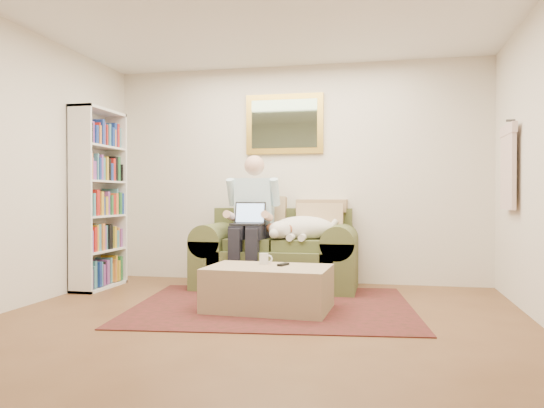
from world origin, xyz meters
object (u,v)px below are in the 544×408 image
(laptop, at_px, (249,219))
(ottoman, at_px, (268,288))
(sofa, at_px, (277,260))
(sleeping_dog, at_px, (304,228))
(bookshelf, at_px, (99,199))
(coffee_mug, at_px, (264,259))
(seated_man, at_px, (250,222))

(laptop, distance_m, ottoman, 1.20)
(sofa, distance_m, sleeping_dog, 0.50)
(sleeping_dog, height_order, ottoman, sleeping_dog)
(laptop, relative_size, bookshelf, 0.17)
(coffee_mug, height_order, bookshelf, bookshelf)
(laptop, distance_m, sleeping_dog, 0.61)
(seated_man, relative_size, bookshelf, 0.75)
(seated_man, height_order, ottoman, seated_man)
(laptop, bearing_deg, sleeping_dog, 13.64)
(laptop, relative_size, sleeping_dog, 0.47)
(coffee_mug, bearing_deg, bookshelf, 163.40)
(sofa, height_order, ottoman, sofa)
(sofa, height_order, coffee_mug, sofa)
(sofa, bearing_deg, ottoman, -82.30)
(ottoman, bearing_deg, coffee_mug, 115.90)
(sleeping_dog, bearing_deg, sofa, 164.26)
(sofa, bearing_deg, seated_man, -148.55)
(seated_man, xyz_separation_m, sleeping_dog, (0.58, 0.07, -0.07))
(sleeping_dog, bearing_deg, ottoman, -98.21)
(sofa, xyz_separation_m, ottoman, (0.16, -1.19, -0.11))
(sofa, relative_size, sleeping_dog, 2.43)
(sofa, xyz_separation_m, bookshelf, (-1.96, -0.42, 0.69))
(seated_man, distance_m, ottoman, 1.24)
(sleeping_dog, xyz_separation_m, coffee_mug, (-0.24, -0.93, -0.23))
(coffee_mug, distance_m, bookshelf, 2.20)
(ottoman, xyz_separation_m, coffee_mug, (-0.08, 0.16, 0.25))
(sofa, relative_size, coffee_mug, 17.76)
(seated_man, bearing_deg, laptop, -90.00)
(ottoman, distance_m, coffee_mug, 0.31)
(laptop, height_order, sleeping_dog, laptop)
(coffee_mug, bearing_deg, laptop, 113.72)
(sofa, bearing_deg, sleeping_dog, -15.74)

